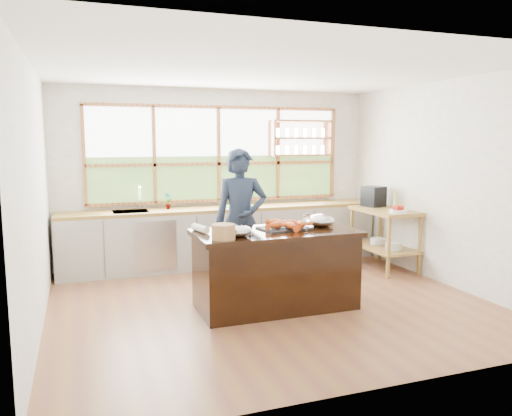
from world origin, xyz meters
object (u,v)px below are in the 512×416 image
cook (241,221)px  espresso_machine (374,196)px  island (275,269)px  wicker_basket (223,232)px

cook → espresso_machine: 2.47m
island → espresso_machine: espresso_machine is taller
island → espresso_machine: 2.68m
espresso_machine → wicker_basket: bearing=-163.0°
espresso_machine → wicker_basket: 3.35m
cook → espresso_machine: cook is taller
island → wicker_basket: (-0.70, -0.28, 0.52)m
cook → wicker_basket: bearing=-105.4°
cook → espresso_machine: bearing=27.6°
island → wicker_basket: size_ratio=7.49×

